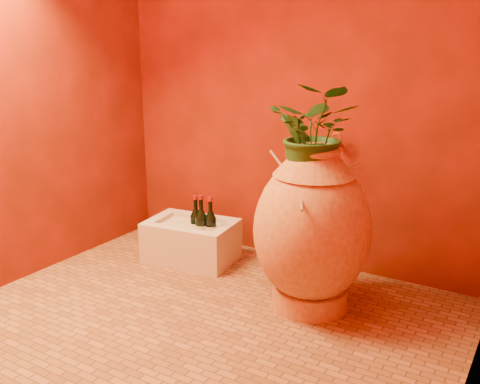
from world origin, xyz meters
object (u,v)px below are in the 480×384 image
Objects in this scene: wine_bottle_a at (211,228)px; wine_bottle_c at (196,225)px; wine_bottle_b at (201,227)px; wall_tap at (336,145)px; amphora at (312,230)px; stone_basin at (191,241)px.

wine_bottle_c is at bearing 179.07° from wine_bottle_a.
wine_bottle_b is 1.98× the size of wall_tap.
wine_bottle_c is at bearing 168.80° from amphora.
amphora is at bearing -80.39° from wall_tap.
wine_bottle_b is at bearing -25.01° from wine_bottle_c.
amphora reaches higher than wine_bottle_a.
amphora is 0.92m from wine_bottle_c.
wall_tap is (0.68, 0.32, 0.55)m from wine_bottle_a.
wall_tap is at bearing 19.94° from stone_basin.
wine_bottle_c is at bearing -14.82° from stone_basin.
wine_bottle_b is (-0.82, 0.15, -0.18)m from amphora.
wine_bottle_a is 0.93m from wall_tap.
stone_basin is at bearing 159.28° from wine_bottle_b.
stone_basin is 0.14m from wine_bottle_c.
wine_bottle_a is 0.96× the size of wine_bottle_b.
wine_bottle_a is (0.17, -0.02, 0.13)m from stone_basin.
wall_tap reaches higher than wine_bottle_c.
wine_bottle_c is at bearing 154.99° from wine_bottle_b.
wine_bottle_b reaches higher than stone_basin.
wine_bottle_a is at bearing -5.20° from stone_basin.
amphora reaches higher than wall_tap.
wine_bottle_b is (0.11, -0.04, 0.13)m from stone_basin.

